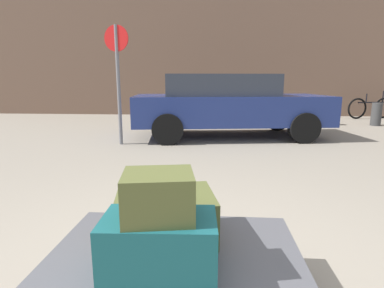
# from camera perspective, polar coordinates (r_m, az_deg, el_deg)

# --- Properties ---
(luggage_cart) EXTENTS (1.37, 0.84, 0.34)m
(luggage_cart) POSITION_cam_1_polar(r_m,az_deg,el_deg) (1.85, -2.91, -20.63)
(luggage_cart) COLOR #4C4C51
(luggage_cart) RESTS_ON ground_plane
(duffel_bag_teal_rear_right) EXTENTS (0.56, 0.34, 0.29)m
(duffel_bag_teal_rear_right) POSITION_cam_1_polar(r_m,az_deg,el_deg) (1.55, -6.13, -18.45)
(duffel_bag_teal_rear_right) COLOR #144C51
(duffel_bag_teal_rear_right) RESTS_ON luggage_cart
(suitcase_olive_stacked_top) EXTENTS (0.64, 0.53, 0.27)m
(suitcase_olive_stacked_top) POSITION_cam_1_polar(r_m,az_deg,el_deg) (1.85, -5.02, -13.36)
(suitcase_olive_stacked_top) COLOR #4C5128
(suitcase_olive_stacked_top) RESTS_ON luggage_cart
(duffel_bag_olive_topmost_pile) EXTENTS (0.36, 0.32, 0.22)m
(duffel_bag_olive_topmost_pile) POSITION_cam_1_polar(r_m,az_deg,el_deg) (1.44, -6.35, -9.63)
(duffel_bag_olive_topmost_pile) COLOR #4C5128
(duffel_bag_olive_topmost_pile) RESTS_ON duffel_bag_teal_rear_right
(parked_car) EXTENTS (4.50, 2.37, 1.42)m
(parked_car) POSITION_cam_1_polar(r_m,az_deg,el_deg) (7.05, 6.64, 7.50)
(parked_car) COLOR navy
(parked_car) RESTS_ON ground_plane
(bicycle_leaning) EXTENTS (1.72, 0.50, 0.96)m
(bicycle_leaning) POSITION_cam_1_polar(r_m,az_deg,el_deg) (12.28, 30.59, 5.88)
(bicycle_leaning) COLOR black
(bicycle_leaning) RESTS_ON ground_plane
(bollard_kerb_near) EXTENTS (0.28, 0.28, 0.66)m
(bollard_kerb_near) POSITION_cam_1_polar(r_m,az_deg,el_deg) (9.45, 16.33, 5.52)
(bollard_kerb_near) COLOR #383838
(bollard_kerb_near) RESTS_ON ground_plane
(bollard_kerb_mid) EXTENTS (0.28, 0.28, 0.66)m
(bollard_kerb_mid) POSITION_cam_1_polar(r_m,az_deg,el_deg) (9.77, 23.34, 5.23)
(bollard_kerb_mid) COLOR #383838
(bollard_kerb_mid) RESTS_ON ground_plane
(bollard_kerb_far) EXTENTS (0.28, 0.28, 0.66)m
(bollard_kerb_far) POSITION_cam_1_polar(r_m,az_deg,el_deg) (10.38, 31.41, 4.80)
(bollard_kerb_far) COLOR #383838
(bollard_kerb_far) RESTS_ON ground_plane
(no_parking_sign) EXTENTS (0.50, 0.10, 2.33)m
(no_parking_sign) POSITION_cam_1_polar(r_m,az_deg,el_deg) (6.28, -13.79, 13.00)
(no_parking_sign) COLOR slate
(no_parking_sign) RESTS_ON ground_plane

